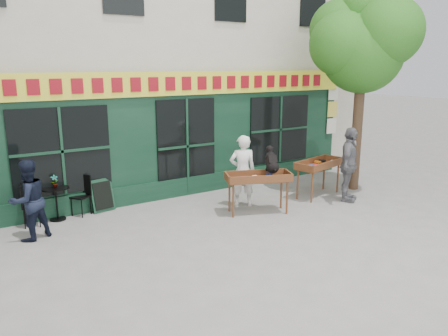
{
  "coord_description": "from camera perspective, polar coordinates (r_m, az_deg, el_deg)",
  "views": [
    {
      "loc": [
        -5.36,
        -7.86,
        3.45
      ],
      "look_at": [
        0.01,
        0.5,
        1.11
      ],
      "focal_mm": 35.0,
      "sensor_mm": 36.0,
      "label": 1
    }
  ],
  "objects": [
    {
      "name": "man_left",
      "position": [
        9.56,
        -24.19,
        -3.86
      ],
      "size": [
        0.99,
        0.9,
        1.65
      ],
      "primitive_type": "imported",
      "rotation": [
        0.0,
        0.0,
        3.56
      ],
      "color": "black",
      "rests_on": "ground"
    },
    {
      "name": "dog",
      "position": [
        10.4,
        6.25,
        1.19
      ],
      "size": [
        0.54,
        0.68,
        0.6
      ],
      "primitive_type": null,
      "rotation": [
        0.0,
        0.0,
        -0.39
      ],
      "color": "black",
      "rests_on": "book_cart_center"
    },
    {
      "name": "street_tree",
      "position": [
        12.73,
        17.65,
        15.62
      ],
      "size": [
        3.05,
        2.9,
        5.6
      ],
      "color": "#382619",
      "rests_on": "ground"
    },
    {
      "name": "woman",
      "position": [
        10.83,
        2.43,
        -0.38
      ],
      "size": [
        0.77,
        0.65,
        1.8
      ],
      "primitive_type": "imported",
      "rotation": [
        0.0,
        0.0,
        2.76
      ],
      "color": "white",
      "rests_on": "ground"
    },
    {
      "name": "book_cart_right",
      "position": [
        11.96,
        12.3,
        0.25
      ],
      "size": [
        1.6,
        0.95,
        0.99
      ],
      "rotation": [
        0.0,
        0.0,
        0.24
      ],
      "color": "brown",
      "rests_on": "ground"
    },
    {
      "name": "man_right",
      "position": [
        11.64,
        15.98,
        0.41
      ],
      "size": [
        1.2,
        1.02,
        1.93
      ],
      "primitive_type": "imported",
      "rotation": [
        0.0,
        0.0,
        0.58
      ],
      "color": "slate",
      "rests_on": "ground"
    },
    {
      "name": "bistro_table",
      "position": [
        10.6,
        -21.09,
        -3.56
      ],
      "size": [
        0.6,
        0.6,
        0.76
      ],
      "color": "black",
      "rests_on": "ground"
    },
    {
      "name": "ground",
      "position": [
        10.12,
        1.48,
        -6.69
      ],
      "size": [
        80.0,
        80.0,
        0.0
      ],
      "primitive_type": "plane",
      "color": "slate",
      "rests_on": "ground"
    },
    {
      "name": "bistro_chair_left",
      "position": [
        10.43,
        -24.42,
        -4.07
      ],
      "size": [
        0.43,
        0.42,
        0.95
      ],
      "rotation": [
        0.0,
        0.0,
        1.38
      ],
      "color": "black",
      "rests_on": "ground"
    },
    {
      "name": "book_cart_center",
      "position": [
        10.34,
        4.5,
        -1.51
      ],
      "size": [
        1.62,
        1.14,
        0.99
      ],
      "rotation": [
        0.0,
        0.0,
        -0.39
      ],
      "color": "brown",
      "rests_on": "ground"
    },
    {
      "name": "building",
      "position": [
        14.91,
        -12.15,
        18.85
      ],
      "size": [
        14.0,
        7.26,
        10.0
      ],
      "color": "beige",
      "rests_on": "ground"
    },
    {
      "name": "chalkboard",
      "position": [
        10.91,
        -15.56,
        -3.47
      ],
      "size": [
        0.58,
        0.28,
        0.79
      ],
      "rotation": [
        0.0,
        0.0,
        0.17
      ],
      "color": "black",
      "rests_on": "ground"
    },
    {
      "name": "potted_plant",
      "position": [
        10.51,
        -21.25,
        -1.64
      ],
      "size": [
        0.16,
        0.12,
        0.29
      ],
      "primitive_type": "imported",
      "rotation": [
        0.0,
        0.0,
        0.07
      ],
      "color": "gray",
      "rests_on": "bistro_table"
    },
    {
      "name": "bistro_chair_right",
      "position": [
        10.81,
        -17.96,
        -2.92
      ],
      "size": [
        0.5,
        0.5,
        0.95
      ],
      "rotation": [
        0.0,
        0.0,
        -0.98
      ],
      "color": "black",
      "rests_on": "ground"
    }
  ]
}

